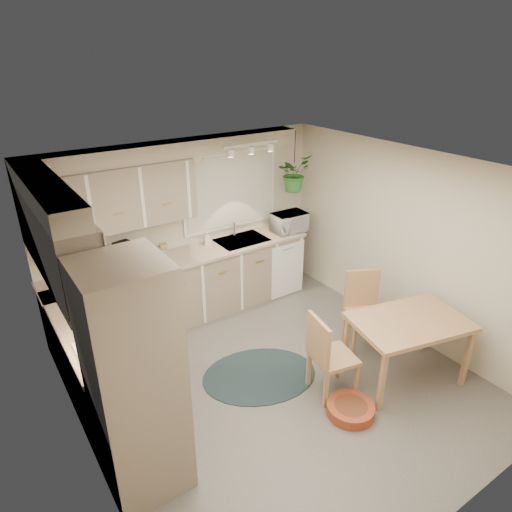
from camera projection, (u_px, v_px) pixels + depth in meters
name	position (u px, v px, depth m)	size (l,w,h in m)	color
floor	(276.00, 382.00, 5.15)	(4.20, 4.20, 0.00)	#646158
ceiling	(281.00, 173.00, 4.14)	(4.20, 4.20, 0.00)	white
wall_back	(187.00, 227.00, 6.23)	(4.00, 0.04, 2.40)	beige
wall_front	(464.00, 414.00, 3.07)	(4.00, 0.04, 2.40)	beige
wall_left	(77.00, 357.00, 3.63)	(0.04, 4.20, 2.40)	beige
wall_right	(407.00, 245.00, 5.66)	(0.04, 4.20, 2.40)	beige
base_cab_left	(96.00, 362.00, 4.76)	(0.60, 1.85, 0.90)	gray
base_cab_back	(187.00, 288.00, 6.21)	(3.60, 0.60, 0.90)	gray
counter_left	(90.00, 324.00, 4.57)	(0.64, 1.89, 0.04)	tan
counter_back	(185.00, 257.00, 6.01)	(3.64, 0.64, 0.04)	tan
oven_stack	(135.00, 383.00, 3.58)	(0.65, 0.65, 2.10)	gray
wall_oven_face	(172.00, 368.00, 3.74)	(0.02, 0.56, 0.58)	silver
upper_cab_left	(56.00, 240.00, 4.21)	(0.35, 2.00, 0.75)	gray
upper_cab_back	(112.00, 199.00, 5.32)	(2.00, 0.35, 0.75)	gray
soffit_left	(43.00, 190.00, 4.00)	(0.30, 2.00, 0.20)	beige
soffit_back	(171.00, 149.00, 5.55)	(3.60, 0.30, 0.20)	beige
cooktop	(109.00, 350.00, 4.13)	(0.52, 0.58, 0.02)	silver
range_hood	(99.00, 308.00, 3.93)	(0.40, 0.60, 0.14)	silver
window_blinds	(231.00, 191.00, 6.39)	(1.40, 0.02, 1.00)	silver
window_frame	(230.00, 190.00, 6.40)	(1.50, 0.02, 1.10)	silver
sink	(242.00, 243.00, 6.48)	(0.70, 0.48, 0.10)	#A1A4A9
dishwasher_front	(288.00, 270.00, 6.75)	(0.58, 0.01, 0.83)	silver
track_light_bar	(251.00, 144.00, 5.69)	(0.80, 0.04, 0.04)	silver
wall_clock	(193.00, 154.00, 5.87)	(0.30, 0.30, 0.03)	gold
dining_table	(405.00, 349.00, 5.07)	(1.22, 0.81, 0.77)	tan
chair_left	(334.00, 355.00, 4.82)	(0.45, 0.45, 0.96)	tan
chair_back	(366.00, 313.00, 5.56)	(0.45, 0.45, 0.97)	tan
braided_rug	(259.00, 375.00, 5.25)	(1.32, 0.99, 0.01)	black
pet_bed	(350.00, 409.00, 4.68)	(0.49, 0.49, 0.11)	#AA3622
microwave	(289.00, 220.00, 6.71)	(0.50, 0.28, 0.34)	silver
soap_bottle	(207.00, 241.00, 6.32)	(0.08, 0.18, 0.08)	silver
hanging_plant	(294.00, 177.00, 6.47)	(0.46, 0.52, 0.40)	#2B6628
coffee_maker	(126.00, 257.00, 5.54)	(0.20, 0.24, 0.36)	black
toaster	(154.00, 256.00, 5.78)	(0.29, 0.17, 0.18)	#A1A4A9
knife_block	(164.00, 251.00, 5.87)	(0.09, 0.09, 0.21)	tan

